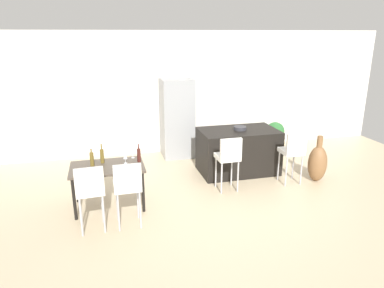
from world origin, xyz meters
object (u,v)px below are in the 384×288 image
at_px(bar_chair_middle, 293,150).
at_px(wine_bottle_corner, 139,155).
at_px(dining_table, 107,170).
at_px(wine_bottle_far, 92,159).
at_px(floor_vase, 317,163).
at_px(potted_plant, 275,133).
at_px(wine_glass_middle, 133,151).
at_px(bar_chair_left, 229,155).
at_px(dining_chair_far, 127,184).
at_px(fruit_bowl, 240,128).
at_px(wine_bottle_near, 102,156).
at_px(wine_glass_left, 125,156).
at_px(kitchen_island, 238,151).
at_px(dining_chair_near, 90,188).
at_px(refrigerator, 177,118).

relative_size(bar_chair_middle, wine_bottle_corner, 3.32).
relative_size(dining_table, wine_bottle_far, 4.05).
relative_size(floor_vase, potted_plant, 1.40).
height_order(dining_table, floor_vase, floor_vase).
bearing_deg(wine_bottle_corner, wine_glass_middle, 111.15).
relative_size(bar_chair_left, potted_plant, 1.57).
distance_m(dining_table, wine_bottle_far, 0.32).
height_order(dining_chair_far, wine_bottle_corner, wine_bottle_corner).
distance_m(bar_chair_middle, wine_glass_middle, 3.04).
xyz_separation_m(wine_bottle_corner, fruit_bowl, (2.19, 0.90, 0.09)).
bearing_deg(wine_glass_middle, potted_plant, 27.75).
xyz_separation_m(wine_bottle_near, wine_glass_left, (0.38, -0.12, -0.00)).
distance_m(wine_glass_middle, floor_vase, 3.63).
bearing_deg(kitchen_island, wine_bottle_corner, -157.75).
distance_m(dining_table, potted_plant, 4.83).
xyz_separation_m(kitchen_island, bar_chair_middle, (0.78, -0.86, 0.24)).
height_order(fruit_bowl, floor_vase, fruit_bowl).
xyz_separation_m(kitchen_island, wine_bottle_corner, (-2.16, -0.88, 0.40)).
height_order(bar_chair_left, wine_glass_middle, bar_chair_left).
bearing_deg(fruit_bowl, floor_vase, -33.61).
relative_size(wine_glass_middle, fruit_bowl, 0.66).
bearing_deg(floor_vase, dining_chair_far, -167.48).
bearing_deg(wine_glass_left, floor_vase, 0.67).
relative_size(bar_chair_middle, dining_chair_near, 1.00).
distance_m(bar_chair_left, wine_bottle_near, 2.24).
relative_size(dining_chair_far, wine_bottle_corner, 3.32).
relative_size(bar_chair_left, dining_table, 0.88).
distance_m(bar_chair_left, wine_glass_left, 1.87).
height_order(wine_bottle_far, floor_vase, wine_bottle_far).
distance_m(dining_chair_far, wine_bottle_near, 0.99).
xyz_separation_m(bar_chair_middle, floor_vase, (0.57, -0.01, -0.32)).
xyz_separation_m(dining_table, refrigerator, (1.68, 2.30, 0.26)).
height_order(fruit_bowl, potted_plant, fruit_bowl).
height_order(wine_bottle_near, potted_plant, wine_bottle_near).
bearing_deg(potted_plant, wine_glass_left, -150.40).
xyz_separation_m(bar_chair_left, wine_glass_left, (-1.86, -0.05, 0.17)).
distance_m(wine_bottle_far, fruit_bowl, 3.10).
distance_m(kitchen_island, dining_chair_near, 3.43).
height_order(dining_table, wine_glass_left, wine_glass_left).
xyz_separation_m(wine_glass_middle, potted_plant, (3.80, 2.00, -0.47)).
relative_size(dining_chair_near, wine_glass_left, 6.03).
bearing_deg(potted_plant, refrigerator, 179.78).
bearing_deg(fruit_bowl, refrigerator, 128.17).
height_order(refrigerator, floor_vase, refrigerator).
bearing_deg(bar_chair_left, floor_vase, -0.15).
height_order(kitchen_island, wine_glass_middle, kitchen_island).
height_order(bar_chair_left, fruit_bowl, bar_chair_left).
height_order(wine_bottle_far, wine_glass_middle, wine_bottle_far).
height_order(dining_chair_far, wine_bottle_far, dining_chair_far).
relative_size(bar_chair_middle, wine_bottle_far, 3.55).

